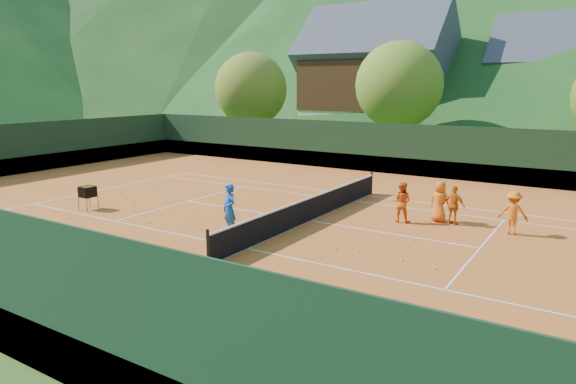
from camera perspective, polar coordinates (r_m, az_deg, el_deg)
The scene contains 41 objects.
ground at distance 20.10m, azimuth 2.45°, elevation -3.27°, with size 400.00×400.00×0.00m, color #2D5219.
clay_court at distance 20.10m, azimuth 2.45°, elevation -3.24°, with size 40.00×24.00×0.02m, color #B7571D.
coach at distance 18.36m, azimuth -6.53°, elevation -1.86°, with size 0.65×0.43×1.78m, color #1956A7.
student_a at distance 20.22m, azimuth 12.49°, elevation -1.08°, with size 0.77×0.60×1.58m, color orange.
student_b at distance 20.37m, azimuth 17.96°, elevation -1.42°, with size 0.87×0.36×1.49m, color orange.
student_c at distance 20.64m, azimuth 16.50°, elevation -1.02°, with size 0.78×0.51×1.59m, color orange.
student_d at distance 19.79m, azimuth 23.71°, elevation -2.12°, with size 1.02×0.58×1.57m, color orange.
tennis_ball_0 at distance 17.94m, azimuth 2.50°, elevation -4.96°, with size 0.07×0.07×0.07m, color #DAF128.
tennis_ball_1 at distance 16.63m, azimuth -4.24°, elevation -6.35°, with size 0.07×0.07×0.07m, color #DAF128.
tennis_ball_2 at distance 10.94m, azimuth -1.24°, elevation -16.44°, with size 0.07×0.07×0.07m, color #DAF128.
tennis_ball_3 at distance 15.55m, azimuth 16.03°, elevation -8.10°, with size 0.07×0.07×0.07m, color #DAF128.
tennis_ball_4 at distance 22.80m, azimuth -20.00°, elevation -2.03°, with size 0.07×0.07×0.07m, color #DAF128.
tennis_ball_5 at distance 18.46m, azimuth -18.05°, elevation -5.07°, with size 0.07×0.07×0.07m, color #DAF128.
tennis_ball_6 at distance 21.65m, azimuth -26.71°, elevation -3.30°, with size 0.07×0.07×0.07m, color #DAF128.
tennis_ball_8 at distance 12.71m, azimuth 0.13°, elevation -12.22°, with size 0.07×0.07×0.07m, color #DAF128.
tennis_ball_9 at distance 16.58m, azimuth -21.65°, elevation -7.24°, with size 0.07×0.07×0.07m, color #DAF128.
tennis_ball_10 at distance 22.21m, azimuth -23.18°, elevation -2.63°, with size 0.07×0.07×0.07m, color #DAF128.
tennis_ball_11 at distance 15.98m, azimuth 12.52°, elevation -7.38°, with size 0.07×0.07×0.07m, color #DAF128.
tennis_ball_12 at distance 16.68m, azimuth -23.54°, elevation -7.29°, with size 0.07×0.07×0.07m, color #DAF128.
tennis_ball_13 at distance 14.89m, azimuth -18.27°, elevation -9.15°, with size 0.07×0.07×0.07m, color #DAF128.
tennis_ball_14 at distance 19.52m, azimuth -3.52°, elevation -3.58°, with size 0.07×0.07×0.07m, color #DAF128.
tennis_ball_15 at distance 13.31m, azimuth -18.15°, elevation -11.70°, with size 0.07×0.07×0.07m, color #DAF128.
tennis_ball_16 at distance 22.58m, azimuth -12.94°, elevation -1.73°, with size 0.07×0.07×0.07m, color #DAF128.
tennis_ball_17 at distance 17.24m, azimuth 13.18°, elevation -5.97°, with size 0.07×0.07×0.07m, color #DAF128.
tennis_ball_18 at distance 16.68m, azimuth 5.37°, elevation -6.31°, with size 0.07×0.07×0.07m, color #DAF128.
tennis_ball_19 at distance 16.65m, azimuth -20.63°, elevation -7.08°, with size 0.07×0.07×0.07m, color #DAF128.
tennis_ball_20 at distance 23.54m, azimuth -16.68°, elevation -1.38°, with size 0.07×0.07×0.07m, color #DAF128.
tennis_ball_22 at distance 12.88m, azimuth -4.04°, elevation -11.92°, with size 0.07×0.07×0.07m, color #DAF128.
tennis_ball_23 at distance 16.57m, azimuth -27.63°, elevation -7.78°, with size 0.07×0.07×0.07m, color #DAF128.
tennis_ball_25 at distance 16.66m, azimuth 7.85°, elevation -6.39°, with size 0.07×0.07×0.07m, color #DAF128.
tennis_ball_26 at distance 20.40m, azimuth -15.20°, elevation -3.30°, with size 0.07×0.07×0.07m, color #DAF128.
tennis_ball_27 at distance 24.92m, azimuth -17.59°, elevation -0.72°, with size 0.07×0.07×0.07m, color #DAF128.
tennis_ball_28 at distance 18.54m, azimuth 0.34°, elevation -4.39°, with size 0.07×0.07×0.07m, color #DAF128.
court_lines at distance 20.10m, azimuth 2.45°, elevation -3.20°, with size 23.83×11.03×0.00m.
tennis_net at distance 19.97m, azimuth 2.46°, elevation -1.83°, with size 0.10×12.07×1.10m.
perimeter_fence at distance 19.81m, azimuth 2.48°, elevation 0.28°, with size 40.40×24.24×3.00m.
ball_hopper at distance 23.35m, azimuth -21.38°, elevation -0.02°, with size 0.57×0.57×1.00m.
chalet_left at distance 50.80m, azimuth 9.78°, elevation 12.14°, with size 13.80×9.93×12.92m.
chalet_mid at distance 50.98m, azimuth 28.70°, elevation 10.15°, with size 12.65×8.82×11.45m.
tree_a at distance 43.26m, azimuth -4.12°, elevation 11.33°, with size 6.00×6.00×7.88m.
tree_b at distance 39.29m, azimuth 12.24°, elevation 11.52°, with size 6.40×6.40×8.40m.
Camera 1 is at (9.64, -16.85, 5.24)m, focal length 32.00 mm.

